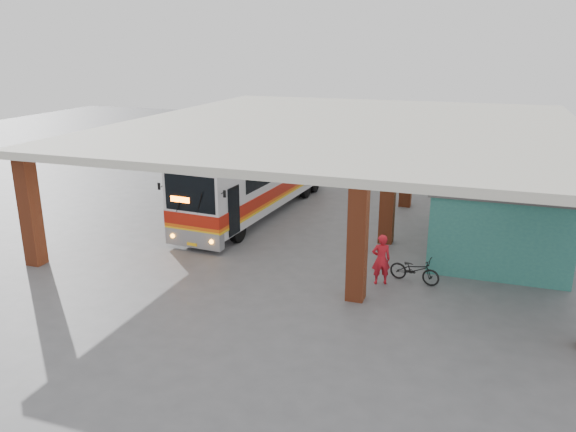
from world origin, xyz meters
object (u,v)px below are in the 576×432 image
(coach_bus, at_px, (258,178))
(motorcycle, at_px, (415,270))
(pedestrian, at_px, (381,259))
(red_chair, at_px, (441,220))

(coach_bus, xyz_separation_m, motorcycle, (8.60, -6.23, -1.33))
(pedestrian, relative_size, red_chair, 2.59)
(motorcycle, relative_size, red_chair, 2.57)
(coach_bus, xyz_separation_m, pedestrian, (7.45, -6.75, -0.88))
(coach_bus, bearing_deg, red_chair, 8.14)
(coach_bus, distance_m, motorcycle, 10.70)
(coach_bus, relative_size, pedestrian, 6.82)
(pedestrian, distance_m, red_chair, 7.56)
(pedestrian, bearing_deg, red_chair, -123.86)
(coach_bus, relative_size, red_chair, 17.66)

